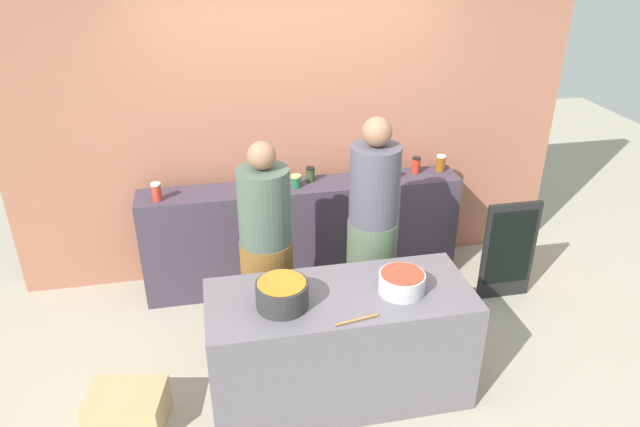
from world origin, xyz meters
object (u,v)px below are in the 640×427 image
object	(u,v)px
preserve_jar_3	(310,174)
preserve_jar_7	(441,163)
preserve_jar_0	(157,192)
preserve_jar_4	(367,174)
preserve_jar_5	(395,173)
bread_crate	(127,409)
chalkboard_sign	(509,251)
preserve_jar_2	(296,181)
preserve_jar_1	(269,186)
cooking_pot_left	(282,294)
wooden_spoon	(357,320)
cook_with_tongs	(267,260)
preserve_jar_6	(416,165)
cook_in_cap	(372,240)
cooking_pot_center	(402,282)

from	to	relation	value
preserve_jar_3	preserve_jar_7	bearing A→B (deg)	-0.47
preserve_jar_0	preserve_jar_4	distance (m)	1.72
preserve_jar_5	preserve_jar_0	bearing A→B (deg)	-178.50
bread_crate	preserve_jar_4	bearing A→B (deg)	36.28
preserve_jar_5	bread_crate	distance (m)	2.74
chalkboard_sign	preserve_jar_0	bearing A→B (deg)	169.78
preserve_jar_2	bread_crate	bearing A→B (deg)	-133.67
preserve_jar_1	cooking_pot_left	xyz separation A→B (m)	(-0.09, -1.38, -0.11)
chalkboard_sign	preserve_jar_5	bearing A→B (deg)	146.61
wooden_spoon	cook_with_tongs	world-z (taller)	cook_with_tongs
cooking_pot_left	preserve_jar_6	bearing A→B (deg)	47.43
preserve_jar_1	cooking_pot_left	world-z (taller)	preserve_jar_1
cooking_pot_left	cook_in_cap	size ratio (longest dim) A/B	0.19
cooking_pot_left	cooking_pot_center	size ratio (longest dim) A/B	1.09
preserve_jar_3	preserve_jar_5	size ratio (longest dim) A/B	1.19
preserve_jar_5	cook_with_tongs	distance (m)	1.45
preserve_jar_0	chalkboard_sign	distance (m)	2.91
cook_with_tongs	chalkboard_sign	world-z (taller)	cook_with_tongs
cooking_pot_center	cook_in_cap	world-z (taller)	cook_in_cap
preserve_jar_4	cooking_pot_center	size ratio (longest dim) A/B	0.34
wooden_spoon	cook_in_cap	size ratio (longest dim) A/B	0.16
wooden_spoon	cook_in_cap	world-z (taller)	cook_in_cap
cook_with_tongs	preserve_jar_6	bearing A→B (deg)	31.29
preserve_jar_7	cooking_pot_left	world-z (taller)	preserve_jar_7
preserve_jar_4	bread_crate	size ratio (longest dim) A/B	0.21
preserve_jar_6	cook_in_cap	bearing A→B (deg)	-127.51
preserve_jar_2	cooking_pot_left	world-z (taller)	preserve_jar_2
preserve_jar_7	wooden_spoon	distance (m)	2.13
bread_crate	chalkboard_sign	bearing A→B (deg)	15.79
preserve_jar_3	cooking_pot_center	distance (m)	1.55
preserve_jar_7	cooking_pot_center	xyz separation A→B (m)	(-0.85, -1.51, -0.15)
preserve_jar_4	chalkboard_sign	world-z (taller)	preserve_jar_4
preserve_jar_6	wooden_spoon	bearing A→B (deg)	-119.24
preserve_jar_1	cook_in_cap	size ratio (longest dim) A/B	0.06
wooden_spoon	chalkboard_sign	xyz separation A→B (m)	(1.61, 1.12, -0.36)
preserve_jar_3	preserve_jar_5	xyz separation A→B (m)	(0.71, -0.08, -0.01)
preserve_jar_0	cook_in_cap	size ratio (longest dim) A/B	0.08
preserve_jar_2	preserve_jar_6	world-z (taller)	preserve_jar_6
preserve_jar_5	chalkboard_sign	bearing A→B (deg)	-33.39
chalkboard_sign	preserve_jar_1	bearing A→B (deg)	165.40
preserve_jar_0	preserve_jar_2	distance (m)	1.11
preserve_jar_0	cooking_pot_left	size ratio (longest dim) A/B	0.45
wooden_spoon	preserve_jar_2	bearing A→B (deg)	93.10
preserve_jar_3	preserve_jar_6	xyz separation A→B (m)	(0.93, -0.01, 0.01)
preserve_jar_2	cook_in_cap	distance (m)	0.87
cook_in_cap	preserve_jar_2	bearing A→B (deg)	122.93
cooking_pot_left	wooden_spoon	distance (m)	0.48
preserve_jar_4	bread_crate	bearing A→B (deg)	-143.72
preserve_jar_5	cooking_pot_center	world-z (taller)	preserve_jar_5
preserve_jar_4	cook_in_cap	size ratio (longest dim) A/B	0.06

